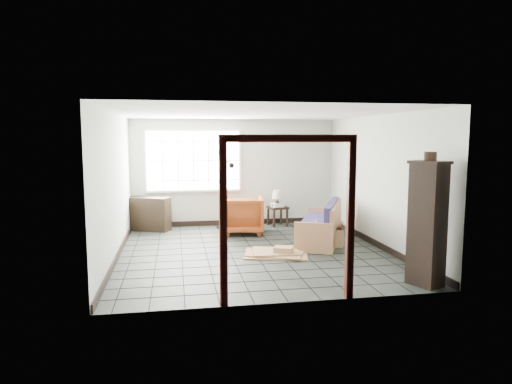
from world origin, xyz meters
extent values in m
plane|color=black|center=(0.00, 0.00, 0.00)|extent=(5.50, 5.50, 0.00)
cube|color=#B6BDB5|center=(0.00, 2.75, 1.30)|extent=(5.00, 0.02, 2.60)
cube|color=#B6BDB5|center=(0.00, -2.75, 1.30)|extent=(5.00, 0.02, 2.60)
cube|color=#B6BDB5|center=(-2.50, 0.00, 1.30)|extent=(0.02, 5.50, 2.60)
cube|color=#B6BDB5|center=(2.50, 0.00, 1.30)|extent=(0.02, 5.50, 2.60)
cube|color=white|center=(0.00, 0.00, 2.60)|extent=(5.00, 5.50, 0.02)
cube|color=black|center=(0.00, 2.73, 0.06)|extent=(4.95, 0.03, 0.12)
cube|color=black|center=(-2.48, 0.00, 0.06)|extent=(0.03, 5.45, 0.12)
cube|color=black|center=(2.48, 0.00, 0.06)|extent=(0.03, 5.45, 0.12)
cube|color=silver|center=(-1.00, 2.71, 1.60)|extent=(2.32, 0.06, 1.52)
cube|color=white|center=(-1.00, 2.67, 1.60)|extent=(2.20, 0.02, 1.40)
cube|color=#3B120D|center=(-0.85, -2.70, 1.05)|extent=(0.10, 0.08, 2.10)
cube|color=#3B120D|center=(0.85, -2.70, 1.05)|extent=(0.10, 0.08, 2.10)
cube|color=#3B120D|center=(0.00, -2.70, 2.15)|extent=(1.80, 0.08, 0.10)
cube|color=brown|center=(1.48, 0.51, 0.16)|extent=(1.42, 1.95, 0.33)
cube|color=brown|center=(1.08, -0.34, 0.29)|extent=(0.68, 0.36, 0.58)
cube|color=brown|center=(1.87, 1.36, 0.29)|extent=(0.68, 0.36, 0.58)
cube|color=brown|center=(1.77, 0.37, 0.50)|extent=(0.83, 1.68, 0.64)
cube|color=#231A42|center=(1.21, -0.03, 0.40)|extent=(0.84, 0.80, 0.15)
cube|color=#231A42|center=(1.45, -0.14, 0.62)|extent=(0.36, 0.58, 0.47)
cube|color=#231A42|center=(1.46, 0.51, 0.40)|extent=(0.84, 0.80, 0.15)
cube|color=#231A42|center=(1.70, 0.40, 0.62)|extent=(0.36, 0.58, 0.47)
cube|color=#231A42|center=(1.71, 1.06, 0.40)|extent=(0.84, 0.80, 0.15)
cube|color=#231A42|center=(1.95, 0.95, 0.62)|extent=(0.36, 0.58, 0.47)
imported|color=#9C4516|center=(0.05, 1.69, 0.46)|extent=(0.99, 0.94, 0.92)
cube|color=black|center=(1.02, 2.40, 0.45)|extent=(0.52, 0.52, 0.05)
cube|color=black|center=(0.88, 2.19, 0.22)|extent=(0.05, 0.05, 0.44)
cube|color=black|center=(1.22, 2.27, 0.22)|extent=(0.05, 0.05, 0.44)
cube|color=black|center=(0.81, 2.53, 0.22)|extent=(0.05, 0.05, 0.44)
cube|color=black|center=(1.15, 2.61, 0.22)|extent=(0.05, 0.05, 0.44)
cylinder|color=black|center=(0.99, 2.34, 0.55)|extent=(0.13, 0.13, 0.14)
cylinder|color=black|center=(0.99, 2.34, 0.67)|extent=(0.03, 0.03, 0.10)
cone|color=beige|center=(0.99, 2.34, 0.78)|extent=(0.33, 0.33, 0.20)
cube|color=silver|center=(1.00, 2.34, 0.53)|extent=(0.31, 0.27, 0.10)
cylinder|color=black|center=(0.87, 2.31, 0.53)|extent=(0.03, 0.06, 0.06)
cylinder|color=black|center=(-0.37, 2.40, 0.01)|extent=(0.31, 0.31, 0.03)
cylinder|color=black|center=(-0.37, 2.40, 0.77)|extent=(0.03, 0.03, 1.51)
cylinder|color=black|center=(-0.25, 2.39, 1.57)|extent=(0.25, 0.10, 0.14)
sphere|color=black|center=(-0.12, 2.38, 1.50)|extent=(0.17, 0.17, 0.14)
cube|color=black|center=(-2.07, 2.40, 0.39)|extent=(1.07, 0.75, 0.78)
cube|color=black|center=(-2.07, 2.40, 0.40)|extent=(0.99, 0.67, 0.03)
cube|color=black|center=(2.15, -2.40, 0.90)|extent=(0.49, 0.55, 1.81)
cube|color=black|center=(2.15, -2.40, 1.81)|extent=(0.55, 0.61, 0.05)
cylinder|color=black|center=(2.13, -2.44, 1.90)|extent=(0.23, 0.23, 0.13)
cube|color=#9D6E4B|center=(1.57, 0.21, 0.01)|extent=(0.60, 0.52, 0.02)
cube|color=black|center=(1.32, 0.27, 0.18)|extent=(0.12, 0.41, 0.35)
cube|color=#9D6E4B|center=(1.82, 0.15, 0.18)|extent=(0.12, 0.41, 0.35)
cube|color=#9D6E4B|center=(1.52, 0.01, 0.18)|extent=(0.51, 0.14, 0.35)
cube|color=#9D6E4B|center=(1.62, 0.41, 0.18)|extent=(0.51, 0.14, 0.35)
cube|color=#9D6E4B|center=(1.25, 0.29, 0.41)|extent=(0.29, 0.45, 0.14)
cube|color=#9D6E4B|center=(1.90, 0.13, 0.41)|extent=(0.29, 0.45, 0.14)
cube|color=#9D6E4B|center=(0.37, -0.32, 0.01)|extent=(1.30, 1.05, 0.02)
cube|color=#9D6E4B|center=(0.37, -0.32, 0.04)|extent=(1.22, 1.09, 0.02)
cube|color=#9D6E4B|center=(0.37, -0.32, 0.06)|extent=(0.90, 0.68, 0.02)
cube|color=#9D6E4B|center=(0.49, -0.41, 0.12)|extent=(0.41, 0.37, 0.10)
camera|label=1|loc=(-1.44, -8.37, 2.16)|focal=32.00mm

